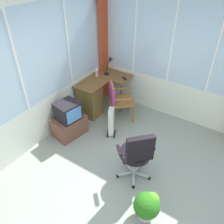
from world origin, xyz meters
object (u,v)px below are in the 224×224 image
Objects in this scene: spray_bottle at (97,72)px; office_chair at (137,153)px; tv_remote at (125,79)px; wooden_armchair at (117,97)px; desk_lamp at (110,63)px; potted_plant at (147,205)px; tv_on_stand at (69,121)px; desk at (91,98)px; space_heater at (111,121)px.

office_chair reaches higher than spray_bottle.
tv_remote is 0.52m from wooden_armchair.
tv_remote is 2.13m from office_chair.
desk_lamp is 0.89× the size of potted_plant.
tv_remote is at bearing -16.43° from tv_on_stand.
tv_remote is 0.17× the size of wooden_armchair.
tv_remote is at bearing 10.54° from wooden_armchair.
tv_remote is (0.62, -0.49, 0.36)m from desk.
space_heater is (-0.52, -0.20, -0.24)m from wooden_armchair.
office_chair is (-1.24, -1.16, 0.04)m from wooden_armchair.
space_heater is (-1.04, -0.71, -0.70)m from desk_lamp.
desk_lamp reaches higher than desk.
desk_lamp is at bearing 34.39° from space_heater.
wooden_armchair is 0.61m from space_heater.
wooden_armchair is 1.70m from office_chair.
desk is 0.87m from tv_remote.
desk is 0.84m from tv_on_stand.
spray_bottle is at bearing 49.84° from space_heater.
spray_bottle is (-0.29, 0.17, -0.17)m from desk_lamp.
wooden_armchair is at bearing -27.70° from tv_on_stand.
desk is at bearing 104.74° from wooden_armchair.
desk_lamp is at bearing 44.37° from wooden_armchair.
wooden_armchair is 1.90× the size of potted_plant.
space_heater is at bearing -158.65° from wooden_armchair.
desk is at bearing 167.93° from tv_remote.
desk is 0.92m from desk_lamp.
desk is 2.91× the size of desk_lamp.
wooden_armchair is at bearing 42.63° from potted_plant.
potted_plant is at bearing -137.37° from wooden_armchair.
desk is at bearing 57.79° from office_chair.
office_chair is (-1.72, -1.24, -0.17)m from tv_remote.
tv_remote is at bearing -67.73° from spray_bottle.
desk_lamp is at bearing -5.93° from desk.
wooden_armchair is 1.37× the size of space_heater.
tv_on_stand is (0.26, 1.67, -0.27)m from office_chair.
tv_remote is 0.32× the size of potted_plant.
desk_lamp is 3.21m from potted_plant.
wooden_armchair is (-0.23, -0.68, -0.30)m from spray_bottle.
desk reaches higher than space_heater.
office_chair is 1.58× the size of space_heater.
desk_lamp reaches higher than potted_plant.
spray_bottle is (-0.24, 0.59, 0.09)m from tv_remote.
tv_on_stand is 1.19× the size of space_heater.
office_chair is at bearing 41.95° from potted_plant.
wooden_armchair is at bearing -75.26° from desk.
spray_bottle is at bearing 7.77° from tv_on_stand.
potted_plant is at bearing -138.05° from office_chair.
tv_remote is 1.58m from tv_on_stand.
spray_bottle is 0.78m from wooden_armchair.
office_chair is (-1.76, -1.66, -0.43)m from desk_lamp.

